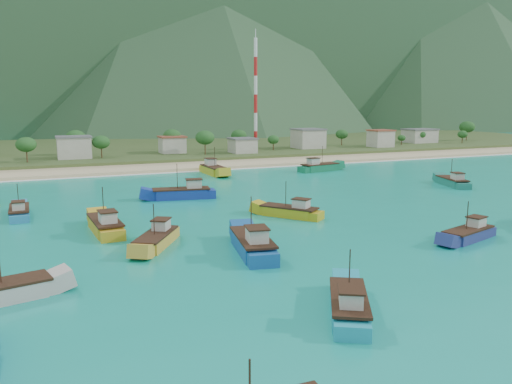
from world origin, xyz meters
name	(u,v)px	position (x,y,z in m)	size (l,w,h in m)	color
ground	(353,229)	(0.00, 0.00, 0.00)	(600.00, 600.00, 0.00)	#0D958F
beach	(196,167)	(0.00, 79.00, 0.00)	(400.00, 18.00, 1.20)	beige
land	(152,149)	(0.00, 140.00, 0.00)	(400.00, 110.00, 2.40)	#385123
surf_line	(206,171)	(0.00, 69.50, 0.00)	(400.00, 2.50, 0.08)	white
village	(204,143)	(10.47, 104.59, 4.69)	(214.22, 30.39, 7.29)	beige
vegetation	(171,142)	(-1.01, 103.91, 5.24)	(273.10, 25.73, 8.94)	#235623
radio_tower	(256,94)	(31.24, 108.00, 21.11)	(1.20, 1.20, 39.02)	red
boat_3	(469,235)	(10.69, -10.92, 0.64)	(10.01, 5.38, 5.67)	navy
boat_5	(290,212)	(-4.76, 10.57, 0.71)	(8.60, 10.07, 6.09)	#AF9A17
boat_6	(349,307)	(-17.36, -24.83, 0.69)	(7.67, 10.19, 5.95)	teal
boat_9	(105,227)	(-32.92, 12.12, 0.83)	(4.05, 11.55, 6.72)	#B9921D
boat_10	(319,168)	(27.63, 56.49, 0.90)	(12.48, 5.66, 7.11)	#106C45
boat_11	(214,170)	(-0.21, 62.26, 0.96)	(3.97, 12.65, 7.44)	gold
boat_12	(453,183)	(41.96, 23.66, 0.74)	(6.09, 11.03, 6.25)	#1B6A5B
boat_16	(253,246)	(-17.83, -5.04, 0.91)	(5.75, 12.56, 7.15)	#154E90
boat_21	(183,194)	(-16.36, 32.56, 0.90)	(12.44, 5.52, 7.10)	navy
boat_24	(19,213)	(-44.30, 27.41, 0.64)	(3.03, 9.65, 5.67)	teal
boat_26	(157,240)	(-27.79, 2.57, 0.69)	(7.84, 10.19, 5.98)	gold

